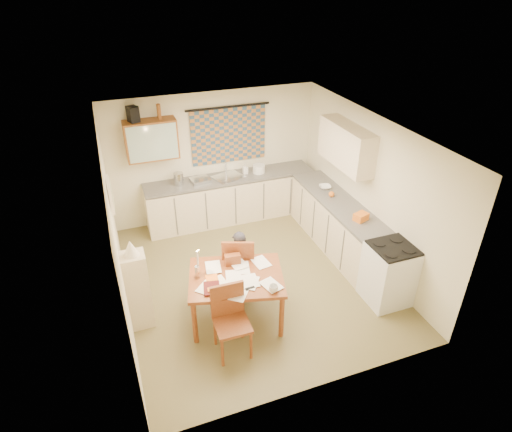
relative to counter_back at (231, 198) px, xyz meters
name	(u,v)px	position (x,y,z in m)	size (l,w,h in m)	color
floor	(254,278)	(-0.22, -1.95, -0.46)	(4.00, 4.50, 0.02)	brown
ceiling	(254,130)	(-0.22, -1.95, 2.06)	(4.00, 4.50, 0.02)	white
wall_back	(214,157)	(-0.22, 0.31, 0.80)	(4.00, 0.02, 2.50)	beige
wall_front	(326,310)	(-0.22, -4.21, 0.80)	(4.00, 0.02, 2.50)	beige
wall_left	(115,237)	(-2.23, -1.95, 0.80)	(0.02, 4.50, 2.50)	beige
wall_right	(369,190)	(1.79, -1.95, 0.80)	(0.02, 4.50, 2.50)	beige
window_blind	(229,136)	(0.08, 0.27, 1.20)	(1.45, 0.03, 1.05)	#2B4A64
curtain_rod	(228,107)	(0.08, 0.25, 1.75)	(0.04, 0.04, 1.60)	black
wall_cabinet	(151,140)	(-1.37, 0.13, 1.35)	(0.90, 0.34, 0.70)	brown
wall_cabinet_glass	(153,143)	(-1.37, -0.04, 1.35)	(0.84, 0.02, 0.64)	#99B2A5
upper_cabinet_right	(346,146)	(1.61, -1.40, 1.40)	(0.34, 1.30, 0.70)	beige
framed_print	(110,194)	(-2.19, -1.55, 1.25)	(0.04, 0.50, 0.40)	beige
print_canvas	(112,194)	(-2.17, -1.55, 1.25)	(0.01, 0.42, 0.32)	beige
counter_back	(231,198)	(0.00, 0.00, 0.00)	(3.30, 0.62, 0.92)	beige
counter_right	(343,230)	(1.48, -1.79, 0.00)	(0.62, 2.95, 0.92)	beige
stove	(389,274)	(1.48, -3.13, 0.03)	(0.62, 0.62, 0.96)	white
sink	(229,179)	(-0.04, 0.00, 0.43)	(0.55, 0.45, 0.10)	silver
tap	(226,167)	(-0.04, 0.18, 0.61)	(0.03, 0.03, 0.28)	silver
dish_rack	(200,180)	(-0.59, 0.00, 0.50)	(0.35, 0.30, 0.06)	silver
kettle	(179,179)	(-0.99, 0.00, 0.59)	(0.18, 0.18, 0.24)	silver
mixing_bowl	(259,169)	(0.59, 0.00, 0.55)	(0.24, 0.24, 0.16)	white
soap_bottle	(245,169)	(0.32, 0.05, 0.57)	(0.09, 0.09, 0.20)	white
bowl	(325,187)	(1.48, -1.06, 0.49)	(0.26, 0.26, 0.05)	white
orange_bag	(361,217)	(1.48, -2.26, 0.53)	(0.22, 0.16, 0.12)	orange
fruit_orange	(332,194)	(1.43, -1.39, 0.52)	(0.10, 0.10, 0.10)	orange
speaker	(133,114)	(-1.62, 0.13, 1.83)	(0.16, 0.20, 0.26)	black
bottle_green	(137,114)	(-1.55, 0.13, 1.83)	(0.07, 0.07, 0.26)	#195926
bottle_brown	(159,112)	(-1.19, 0.13, 1.83)	(0.07, 0.07, 0.26)	brown
dining_table	(237,297)	(-0.76, -2.72, -0.07)	(1.49, 1.27, 0.75)	brown
chair_far	(239,274)	(-0.55, -2.18, -0.13)	(0.61, 0.61, 1.04)	brown
chair_near	(232,333)	(-1.01, -3.30, -0.15)	(0.45, 0.45, 0.98)	brown
person	(239,263)	(-0.55, -2.21, 0.11)	(0.46, 0.36, 1.12)	black
shelf_stand	(138,290)	(-2.06, -2.37, 0.14)	(0.32, 0.30, 1.19)	beige
lampshade	(130,248)	(-2.06, -2.37, 0.84)	(0.20, 0.20, 0.22)	beige
letter_rack	(233,259)	(-0.72, -2.45, 0.38)	(0.22, 0.10, 0.16)	brown
mug	(274,289)	(-0.40, -3.20, 0.35)	(0.17, 0.17, 0.10)	white
magazine	(204,289)	(-1.25, -2.85, 0.31)	(0.27, 0.32, 0.03)	maroon
book	(206,281)	(-1.18, -2.69, 0.31)	(0.19, 0.24, 0.02)	orange
orange_box	(212,290)	(-1.16, -2.92, 0.32)	(0.12, 0.08, 0.04)	orange
eyeglasses	(250,288)	(-0.67, -3.04, 0.31)	(0.13, 0.04, 0.02)	black
candle_holder	(197,272)	(-1.26, -2.56, 0.39)	(0.06, 0.06, 0.18)	silver
candle	(198,258)	(-1.24, -2.52, 0.59)	(0.02, 0.02, 0.22)	white
candle_flame	(199,250)	(-1.22, -2.53, 0.71)	(0.02, 0.02, 0.02)	#FFCC66
papers	(237,279)	(-0.77, -2.79, 0.31)	(1.17, 0.99, 0.02)	white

